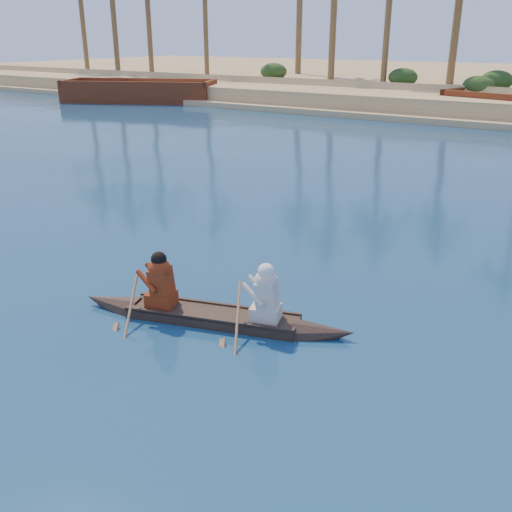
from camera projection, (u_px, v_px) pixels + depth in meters
The scene contains 2 objects.
canoe at pixel (212, 307), 10.21m from camera, with size 5.12×2.09×1.41m.
barge_left at pixel (140, 93), 43.87m from camera, with size 11.99×8.10×1.90m.
Camera 1 is at (-2.39, -11.31, 4.84)m, focal length 40.00 mm.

